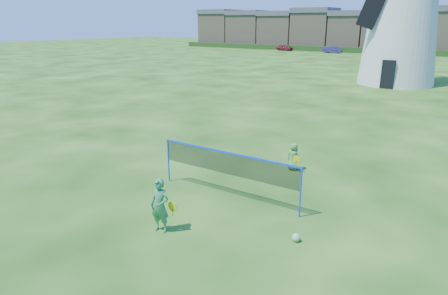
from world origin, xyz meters
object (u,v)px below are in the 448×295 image
at_px(badminton_net, 228,164).
at_px(player_girl, 160,206).
at_px(windmill, 404,4).
at_px(play_ball, 296,238).
at_px(player_boy, 294,157).
at_px(car_left, 285,48).
at_px(car_right, 332,50).

bearing_deg(badminton_net, player_girl, -96.16).
xyz_separation_m(windmill, player_girl, (0.33, -31.93, -6.18)).
height_order(badminton_net, player_girl, badminton_net).
xyz_separation_m(badminton_net, play_ball, (2.98, -1.31, -1.03)).
relative_size(player_girl, player_boy, 1.42).
relative_size(car_left, car_right, 0.95).
xyz_separation_m(windmill, player_boy, (1.39, -25.60, -6.40)).
height_order(player_boy, play_ball, player_boy).
distance_m(badminton_net, player_boy, 3.61).
bearing_deg(car_left, player_boy, -146.99).
bearing_deg(windmill, car_right, 117.09).
relative_size(badminton_net, car_left, 1.49).
distance_m(badminton_net, player_girl, 2.89).
height_order(windmill, car_right, windmill).
relative_size(windmill, badminton_net, 4.09).
bearing_deg(badminton_net, play_ball, -23.79).
bearing_deg(windmill, play_ball, -83.21).
height_order(player_girl, player_boy, player_girl).
distance_m(badminton_net, car_left, 70.37).
bearing_deg(play_ball, player_boy, 114.92).
bearing_deg(car_right, car_left, 90.85).
xyz_separation_m(car_left, car_right, (10.07, -0.91, 0.01)).
distance_m(play_ball, car_left, 72.80).
distance_m(windmill, car_left, 45.33).
relative_size(player_girl, car_left, 0.45).
bearing_deg(car_right, badminton_net, -157.95).
bearing_deg(car_left, play_ball, -147.03).
height_order(player_girl, play_ball, player_girl).
relative_size(windmill, car_left, 6.10).
bearing_deg(badminton_net, car_left, 113.73).
xyz_separation_m(windmill, badminton_net, (0.64, -29.08, -5.79)).
height_order(badminton_net, player_boy, badminton_net).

